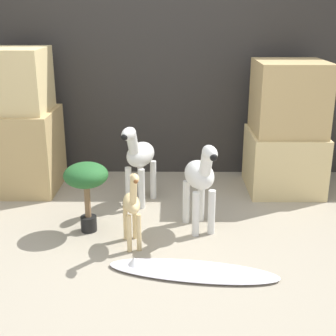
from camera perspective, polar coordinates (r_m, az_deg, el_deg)
The scene contains 9 objects.
ground_plane at distance 3.37m, azimuth -2.59°, elevation -9.77°, with size 14.00×14.00×0.00m, color #9E937F.
wall_back at distance 4.68m, azimuth -1.71°, elevation 12.53°, with size 6.40×0.08×2.20m.
rock_pillar_left at distance 4.49m, azimuth -17.68°, elevation 4.89°, with size 0.66×0.68×1.30m.
rock_pillar_right at distance 4.40m, azimuth 14.21°, elevation 4.52°, with size 0.66×0.68×1.19m.
zebra_right at distance 3.49m, azimuth 3.98°, elevation -1.27°, with size 0.29×0.49×0.72m.
zebra_left at distance 3.98m, azimuth -3.54°, elevation 1.28°, with size 0.32×0.49×0.72m.
giraffe_figurine at distance 3.27m, azimuth -4.42°, elevation -4.62°, with size 0.17×0.39×0.61m.
potted_palm_front at distance 3.51m, azimuth -9.95°, elevation -1.41°, with size 0.33×0.33×0.54m.
surfboard at distance 3.08m, azimuth 2.83°, elevation -12.39°, with size 1.13×0.44×0.08m.
Camera 1 is at (0.17, -2.96, 1.62)m, focal length 50.00 mm.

